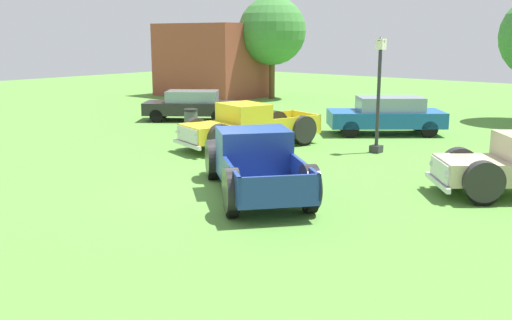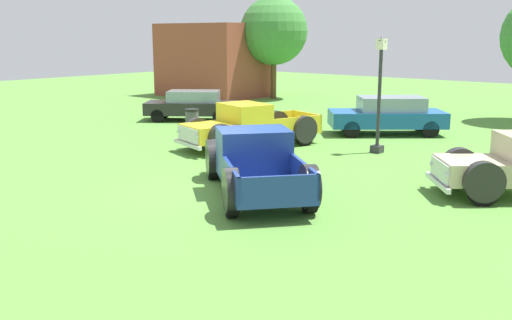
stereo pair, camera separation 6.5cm
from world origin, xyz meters
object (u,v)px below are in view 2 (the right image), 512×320
(oak_tree_east, at_px, (274,31))
(sedan_distant_a, at_px, (388,115))
(pickup_truck_foreground, at_px, (253,161))
(lamp_post_near, at_px, (379,93))
(sedan_distant_b, at_px, (192,105))
(pickup_truck_behind_right, at_px, (243,127))
(trash_can, at_px, (192,120))

(oak_tree_east, bearing_deg, sedan_distant_a, -32.37)
(pickup_truck_foreground, distance_m, lamp_post_near, 6.73)
(sedan_distant_b, bearing_deg, pickup_truck_behind_right, -29.13)
(sedan_distant_b, xyz_separation_m, oak_tree_east, (-3.13, 10.10, 3.45))
(pickup_truck_behind_right, relative_size, sedan_distant_b, 1.26)
(sedan_distant_b, height_order, oak_tree_east, oak_tree_east)
(pickup_truck_foreground, xyz_separation_m, trash_can, (-8.21, 5.62, -0.31))
(pickup_truck_foreground, relative_size, sedan_distant_b, 1.22)
(pickup_truck_behind_right, distance_m, lamp_post_near, 4.91)
(pickup_truck_behind_right, xyz_separation_m, sedan_distant_a, (2.55, 6.01, 0.04))
(sedan_distant_b, height_order, lamp_post_near, lamp_post_near)
(lamp_post_near, distance_m, trash_can, 8.41)
(lamp_post_near, bearing_deg, oak_tree_east, 140.31)
(sedan_distant_b, xyz_separation_m, lamp_post_near, (10.54, -1.24, 1.33))
(pickup_truck_behind_right, xyz_separation_m, oak_tree_east, (-9.55, 13.68, 3.43))
(lamp_post_near, bearing_deg, pickup_truck_foreground, -89.89)
(sedan_distant_a, xyz_separation_m, lamp_post_near, (1.57, -3.67, 1.26))
(pickup_truck_foreground, bearing_deg, lamp_post_near, 90.11)
(sedan_distant_b, distance_m, lamp_post_near, 10.69)
(sedan_distant_a, height_order, trash_can, sedan_distant_a)
(lamp_post_near, bearing_deg, sedan_distant_b, 173.31)
(pickup_truck_foreground, height_order, pickup_truck_behind_right, pickup_truck_foreground)
(sedan_distant_a, bearing_deg, trash_can, -144.94)
(sedan_distant_a, relative_size, sedan_distant_b, 1.07)
(lamp_post_near, relative_size, oak_tree_east, 0.63)
(pickup_truck_foreground, xyz_separation_m, lamp_post_near, (-0.01, 6.60, 1.28))
(lamp_post_near, bearing_deg, sedan_distant_a, 113.10)
(pickup_truck_behind_right, relative_size, sedan_distant_a, 1.18)
(sedan_distant_a, height_order, sedan_distant_b, sedan_distant_a)
(pickup_truck_behind_right, height_order, oak_tree_east, oak_tree_east)
(pickup_truck_foreground, bearing_deg, sedan_distant_b, 143.38)
(sedan_distant_b, relative_size, trash_can, 4.63)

